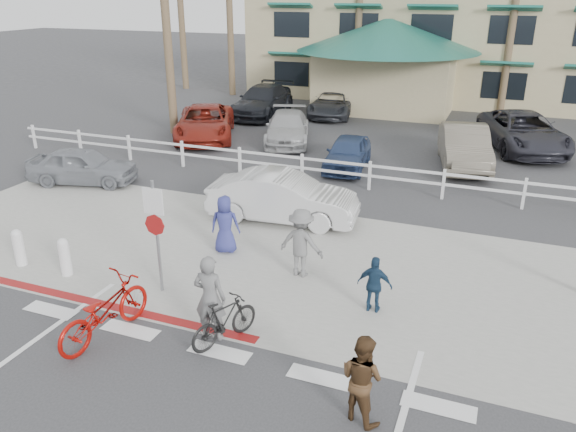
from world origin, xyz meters
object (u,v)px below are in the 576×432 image
at_px(sign_post, 157,231).
at_px(car_white_sedan, 283,197).
at_px(car_red_compact, 82,166).
at_px(bike_black, 224,321).
at_px(bike_red, 104,311).

distance_m(sign_post, car_white_sedan, 4.96).
bearing_deg(car_red_compact, car_white_sedan, -109.51).
bearing_deg(car_white_sedan, bike_black, -174.21).
xyz_separation_m(sign_post, bike_red, (0.01, -1.93, -0.87)).
distance_m(sign_post, bike_red, 2.12).
relative_size(sign_post, car_white_sedan, 0.67).
bearing_deg(sign_post, car_white_sedan, 78.27).
relative_size(bike_black, car_red_compact, 0.42).
xyz_separation_m(bike_red, car_white_sedan, (0.99, 6.73, 0.13)).
height_order(car_white_sedan, car_red_compact, car_white_sedan).
bearing_deg(car_white_sedan, car_red_compact, 79.84).
distance_m(sign_post, car_red_compact, 8.62).
distance_m(bike_red, car_red_compact, 9.92).
bearing_deg(sign_post, car_red_compact, 141.14).
bearing_deg(bike_red, car_white_sedan, -89.73).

